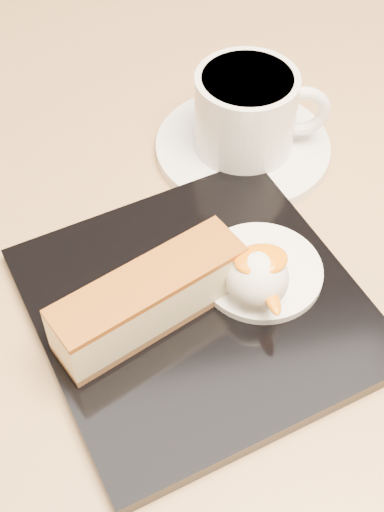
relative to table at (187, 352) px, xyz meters
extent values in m
cylinder|color=black|center=(0.00, 0.00, -0.21)|extent=(0.08, 0.08, 0.66)
cube|color=brown|center=(0.00, 0.00, 0.14)|extent=(0.80, 0.80, 0.04)
cube|color=black|center=(-0.01, -0.06, 0.16)|extent=(0.27, 0.27, 0.01)
cube|color=brown|center=(-0.04, -0.07, 0.17)|extent=(0.14, 0.09, 0.01)
cube|color=beige|center=(-0.04, -0.07, 0.19)|extent=(0.14, 0.09, 0.03)
cube|color=brown|center=(-0.04, -0.07, 0.21)|extent=(0.14, 0.09, 0.00)
cylinder|color=white|center=(0.04, -0.05, 0.17)|extent=(0.09, 0.09, 0.01)
sphere|color=white|center=(0.03, -0.07, 0.19)|extent=(0.04, 0.04, 0.04)
ellipsoid|color=orange|center=(0.04, -0.07, 0.21)|extent=(0.04, 0.03, 0.01)
ellipsoid|color=#38892D|center=(0.01, -0.03, 0.17)|extent=(0.02, 0.02, 0.00)
ellipsoid|color=#38892D|center=(0.03, -0.02, 0.17)|extent=(0.02, 0.02, 0.00)
ellipsoid|color=#38892D|center=(0.01, -0.02, 0.17)|extent=(0.01, 0.02, 0.00)
cylinder|color=white|center=(0.07, 0.09, 0.16)|extent=(0.15, 0.15, 0.01)
cylinder|color=white|center=(0.07, 0.09, 0.20)|extent=(0.08, 0.08, 0.07)
cylinder|color=black|center=(0.07, 0.09, 0.23)|extent=(0.07, 0.07, 0.00)
torus|color=white|center=(0.12, 0.08, 0.20)|extent=(0.05, 0.02, 0.05)
camera|label=1|loc=(-0.08, -0.35, 0.58)|focal=50.00mm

